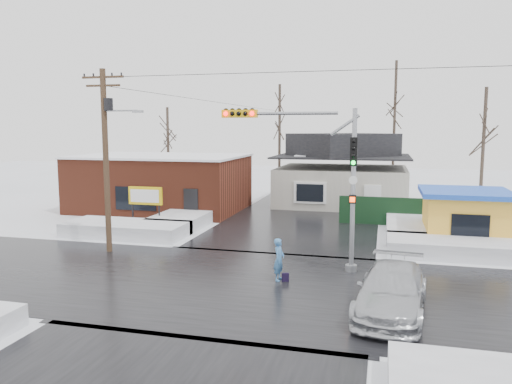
% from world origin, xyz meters
% --- Properties ---
extents(ground, '(120.00, 120.00, 0.00)m').
position_xyz_m(ground, '(0.00, 0.00, 0.00)').
color(ground, white).
rests_on(ground, ground).
extents(road_ns, '(10.00, 120.00, 0.02)m').
position_xyz_m(road_ns, '(0.00, 0.00, 0.01)').
color(road_ns, black).
rests_on(road_ns, ground).
extents(road_ew, '(120.00, 10.00, 0.02)m').
position_xyz_m(road_ew, '(0.00, 0.00, 0.01)').
color(road_ew, black).
rests_on(road_ew, ground).
extents(snowbank_nw, '(7.00, 3.00, 0.80)m').
position_xyz_m(snowbank_nw, '(-9.00, 7.00, 0.40)').
color(snowbank_nw, white).
rests_on(snowbank_nw, ground).
extents(snowbank_ne, '(7.00, 3.00, 0.80)m').
position_xyz_m(snowbank_ne, '(9.00, 7.00, 0.40)').
color(snowbank_ne, white).
rests_on(snowbank_ne, ground).
extents(snowbank_nside_w, '(3.00, 8.00, 0.80)m').
position_xyz_m(snowbank_nside_w, '(-7.00, 12.00, 0.40)').
color(snowbank_nside_w, white).
rests_on(snowbank_nside_w, ground).
extents(snowbank_nside_e, '(3.00, 8.00, 0.80)m').
position_xyz_m(snowbank_nside_e, '(7.00, 12.00, 0.40)').
color(snowbank_nside_e, white).
rests_on(snowbank_nside_e, ground).
extents(traffic_signal, '(6.05, 0.68, 7.00)m').
position_xyz_m(traffic_signal, '(2.43, 2.97, 4.54)').
color(traffic_signal, gray).
rests_on(traffic_signal, ground).
extents(utility_pole, '(3.15, 0.44, 9.00)m').
position_xyz_m(utility_pole, '(-7.93, 3.50, 5.11)').
color(utility_pole, '#382619').
rests_on(utility_pole, ground).
extents(brick_building, '(12.20, 8.20, 4.12)m').
position_xyz_m(brick_building, '(-11.00, 15.99, 2.08)').
color(brick_building, maroon).
rests_on(brick_building, ground).
extents(marquee_sign, '(2.20, 0.21, 2.55)m').
position_xyz_m(marquee_sign, '(-9.00, 9.49, 1.92)').
color(marquee_sign, black).
rests_on(marquee_sign, ground).
extents(house, '(10.40, 8.40, 5.76)m').
position_xyz_m(house, '(2.00, 22.00, 2.62)').
color(house, beige).
rests_on(house, ground).
extents(kiosk, '(4.60, 4.60, 2.88)m').
position_xyz_m(kiosk, '(9.50, 9.99, 1.46)').
color(kiosk, yellow).
rests_on(kiosk, ground).
extents(fence, '(8.00, 0.12, 1.80)m').
position_xyz_m(fence, '(6.50, 14.00, 0.90)').
color(fence, black).
rests_on(fence, ground).
extents(tree_far_left, '(3.00, 3.00, 10.00)m').
position_xyz_m(tree_far_left, '(-4.00, 26.00, 7.95)').
color(tree_far_left, '#332821').
rests_on(tree_far_left, ground).
extents(tree_far_mid, '(3.00, 3.00, 12.00)m').
position_xyz_m(tree_far_mid, '(6.00, 28.00, 9.54)').
color(tree_far_mid, '#332821').
rests_on(tree_far_mid, ground).
extents(tree_far_right, '(3.00, 3.00, 9.00)m').
position_xyz_m(tree_far_right, '(12.00, 20.00, 7.16)').
color(tree_far_right, '#332821').
rests_on(tree_far_right, ground).
extents(tree_far_west, '(3.00, 3.00, 8.00)m').
position_xyz_m(tree_far_west, '(-14.00, 24.00, 6.36)').
color(tree_far_west, '#332821').
rests_on(tree_far_west, ground).
extents(pedestrian, '(0.49, 0.68, 1.73)m').
position_xyz_m(pedestrian, '(1.23, 0.98, 0.87)').
color(pedestrian, teal).
rests_on(pedestrian, ground).
extents(car, '(2.70, 5.54, 1.55)m').
position_xyz_m(car, '(5.62, -1.60, 0.78)').
color(car, silver).
rests_on(car, ground).
extents(shopping_bag, '(0.30, 0.22, 0.35)m').
position_xyz_m(shopping_bag, '(1.52, 0.86, 0.17)').
color(shopping_bag, black).
rests_on(shopping_bag, ground).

